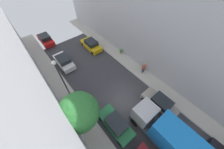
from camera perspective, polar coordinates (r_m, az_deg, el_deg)
The scene contains 14 objects.
ground at distance 15.40m, azimuth 5.42°, elevation -12.19°, with size 32.00×32.00×0.00m, color #38383D.
sidewalk_left at distance 14.29m, azimuth -10.63°, elevation -23.40°, with size 2.00×44.00×0.15m, color #B7B2A8.
sidewalk_right at distance 17.77m, azimuth 17.24°, elevation -2.36°, with size 2.00×44.00×0.15m, color #B7B2A8.
parked_car_left_2 at distance 13.54m, azimuth 1.76°, elevation -22.09°, with size 1.78×4.20×1.57m.
parked_car_left_3 at distance 19.83m, azimuth -21.52°, elevation 5.71°, with size 1.78×4.20×1.57m.
parked_car_left_4 at distance 25.75m, azimuth -28.54°, elevation 14.21°, with size 1.78×4.20×1.57m.
parked_car_right_2 at distance 15.40m, azimuth 21.40°, elevation -12.40°, with size 1.78×4.20×1.57m.
parked_car_right_3 at distance 21.81m, azimuth -9.66°, elevation 13.47°, with size 1.78×4.20×1.57m.
delivery_truck at distance 13.13m, azimuth 24.22°, elevation -24.07°, with size 2.26×6.60×3.38m.
pedestrian at distance 17.66m, azimuth 14.61°, elevation 3.15°, with size 0.40×0.36×1.72m.
street_tree_0 at distance 10.01m, azimuth -15.12°, elevation -16.55°, with size 3.14×3.14×6.13m.
potted_plant_1 at distance 18.36m, azimuth 14.42°, elevation 3.25°, with size 0.52×0.52×0.79m.
potted_plant_2 at distance 20.50m, azimuth 4.16°, elevation 10.95°, with size 0.47×0.47×0.81m.
lamp_post at distance 13.64m, azimuth -23.05°, elevation -0.20°, with size 0.44×0.44×5.76m.
Camera 1 is at (-5.58, -4.47, 13.64)m, focal length 19.63 mm.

